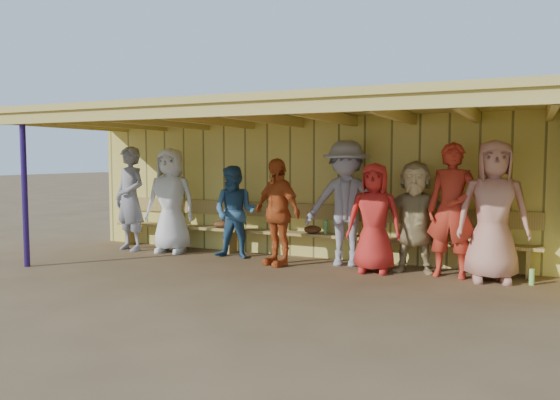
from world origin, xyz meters
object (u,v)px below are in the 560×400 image
at_px(player_a, 130,199).
at_px(player_extra, 374,218).
at_px(player_c, 235,212).
at_px(bench, 299,227).
at_px(player_g, 452,210).
at_px(player_f, 415,217).
at_px(player_d, 277,212).
at_px(player_h, 493,211).
at_px(player_b, 171,200).
at_px(player_e, 346,203).

bearing_deg(player_a, player_extra, 13.02).
distance_m(player_c, bench, 1.13).
height_order(player_g, player_extra, player_g).
xyz_separation_m(player_f, bench, (-2.04, 0.39, -0.31)).
bearing_deg(player_g, player_a, -175.09).
relative_size(player_c, player_f, 0.94).
height_order(player_d, player_g, player_g).
bearing_deg(player_h, player_extra, 172.81).
distance_m(player_a, player_f, 5.18).
xyz_separation_m(player_g, bench, (-2.59, 0.51, -0.44)).
bearing_deg(player_c, player_h, -6.49).
relative_size(player_b, player_f, 1.13).
bearing_deg(player_extra, player_c, 169.83).
bearing_deg(player_e, player_h, -19.22).
bearing_deg(player_e, player_a, 171.32).
height_order(player_b, player_e, player_e).
bearing_deg(player_extra, player_e, 142.03).
xyz_separation_m(player_d, player_e, (1.00, 0.44, 0.14)).
distance_m(player_extra, bench, 1.65).
bearing_deg(player_f, player_b, 176.61).
bearing_deg(player_a, player_b, 23.69).
bearing_deg(player_extra, player_a, 172.99).
height_order(player_a, player_h, player_h).
height_order(player_e, player_h, player_e).
bearing_deg(player_extra, player_d, 177.35).
height_order(player_d, player_h, player_h).
bearing_deg(player_d, player_f, 34.62).
distance_m(player_f, player_extra, 0.61).
xyz_separation_m(player_a, player_g, (5.73, 0.09, 0.01)).
bearing_deg(player_c, player_b, 173.28).
bearing_deg(player_e, player_c, 172.46).
xyz_separation_m(player_b, player_f, (4.37, 0.07, -0.11)).
xyz_separation_m(player_f, player_g, (0.55, -0.12, 0.13)).
distance_m(player_d, player_h, 3.21).
distance_m(player_d, player_g, 2.66).
relative_size(player_d, player_h, 0.87).
bearing_deg(player_f, bench, 164.93).
relative_size(player_d, player_f, 1.02).
bearing_deg(player_e, player_g, -19.82).
distance_m(player_b, player_e, 3.27).
distance_m(player_e, bench, 1.09).
xyz_separation_m(player_f, player_h, (1.10, -0.16, 0.14)).
bearing_deg(player_b, player_f, -11.00).
distance_m(player_f, player_g, 0.58).
distance_m(player_g, player_extra, 1.12).
distance_m(player_c, player_f, 3.03).
relative_size(player_c, player_d, 0.93).
bearing_deg(bench, player_e, -18.01).
xyz_separation_m(player_b, player_c, (1.35, -0.03, -0.16)).
distance_m(player_d, player_e, 1.10).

